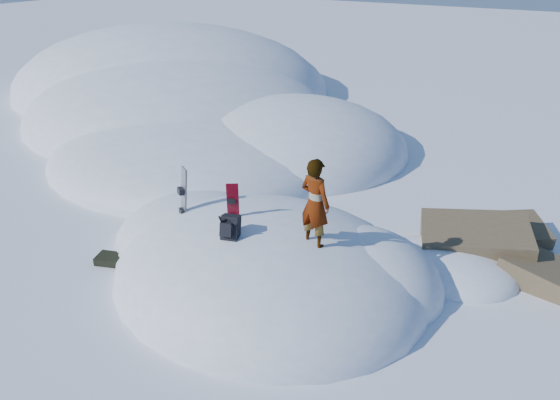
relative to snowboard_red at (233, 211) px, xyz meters
The scene contains 9 objects.
ground 1.77m from the snowboard_red, 17.49° to the left, with size 120.00×120.00×0.00m, color white.
snow_mound 1.76m from the snowboard_red, 41.63° to the left, with size 8.00×6.00×3.00m.
snow_ridge 14.10m from the snowboard_red, 134.10° to the left, with size 21.50×18.50×6.40m.
rock_outcrop 5.69m from the snowboard_red, 36.23° to the left, with size 4.68×4.41×1.68m.
snowboard_red is the anchor object (origin of this frame).
snowboard_dark 1.50m from the snowboard_red, behind, with size 0.37×0.34×1.70m.
backpack 0.77m from the snowboard_red, 59.45° to the right, with size 0.42×0.46×0.57m.
gear_pile 3.26m from the snowboard_red, 161.29° to the right, with size 0.87×0.68×0.23m.
person 1.97m from the snowboard_red, ahead, with size 0.65×0.43×1.79m, color slate.
Camera 1 is at (5.27, -8.46, 6.62)m, focal length 35.00 mm.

